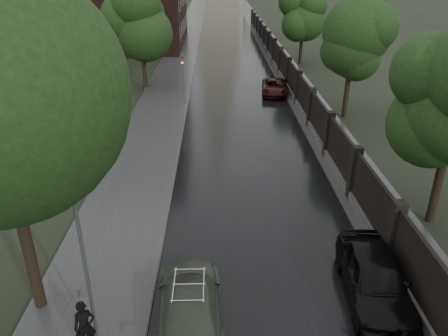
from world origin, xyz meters
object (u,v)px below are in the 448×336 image
tree_left_far (141,27)px  car_right_far (275,87)px  tree_right_b (352,47)px  volga_sedan (190,303)px  lamp_post (86,271)px  traffic_light (183,75)px  car_right_near (375,278)px  pedestrian_umbrella (80,302)px  tree_right_c (303,16)px

tree_left_far → car_right_far: (11.17, -2.04, -4.63)m
tree_right_b → car_right_far: (-4.33, 5.96, -4.33)m
tree_left_far → volga_sedan: tree_left_far is taller
lamp_post → volga_sedan: 3.45m
volga_sedan → car_right_far: bearing=-106.2°
traffic_light → car_right_near: size_ratio=0.83×
tree_right_b → volga_sedan: 22.54m
volga_sedan → pedestrian_umbrella: 3.33m
volga_sedan → car_right_near: (6.09, 0.95, 0.11)m
tree_left_far → pedestrian_umbrella: bearing=-85.2°
tree_right_c → car_right_near: (-4.10, -36.71, -4.13)m
tree_right_b → tree_left_far: bearing=152.7°
tree_left_far → car_right_far: 12.26m
volga_sedan → car_right_near: size_ratio=1.01×
tree_left_far → traffic_light: size_ratio=1.85×
traffic_light → volga_sedan: (1.61, -22.65, -1.69)m
traffic_light → tree_right_b: bearing=-14.2°
volga_sedan → car_right_far: volga_sedan is taller
car_right_far → tree_right_b: bearing=-48.6°
tree_left_far → pedestrian_umbrella: size_ratio=2.84×
tree_right_c → tree_right_b: bearing=-90.0°
lamp_post → car_right_near: 9.17m
lamp_post → volga_sedan: size_ratio=1.05×
car_right_far → pedestrian_umbrella: size_ratio=1.70×
tree_left_far → traffic_light: (3.70, -5.01, -2.84)m
tree_right_c → lamp_post: tree_right_c is taller
tree_left_far → traffic_light: tree_left_far is taller
traffic_light → pedestrian_umbrella: (-1.28, -23.82, -0.51)m
tree_right_b → car_right_far: bearing=126.0°
tree_left_far → car_right_far: tree_left_far is taller
tree_right_b → volga_sedan: size_ratio=1.43×
pedestrian_umbrella → volga_sedan: bearing=2.8°
traffic_light → car_right_near: 23.08m
lamp_post → tree_left_far: bearing=95.2°
tree_right_b → car_right_near: tree_right_b is taller
tree_left_far → car_right_near: size_ratio=1.53×
tree_right_c → volga_sedan: bearing=-105.1°
volga_sedan → tree_right_c: bearing=-108.4°
tree_left_far → volga_sedan: size_ratio=1.51×
tree_right_b → tree_right_c: 18.00m
pedestrian_umbrella → car_right_near: bearing=-5.9°
tree_right_c → lamp_post: bearing=-108.5°
tree_right_c → car_right_far: tree_right_c is taller
tree_right_c → pedestrian_umbrella: size_ratio=2.70×
traffic_light → pedestrian_umbrella: traffic_light is taller
lamp_post → car_right_near: size_ratio=1.06×
tree_right_b → car_right_far: size_ratio=1.58×
lamp_post → tree_right_b: bearing=57.8°
tree_right_c → traffic_light: (-11.80, -15.01, -2.55)m
lamp_post → pedestrian_umbrella: size_ratio=1.97×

